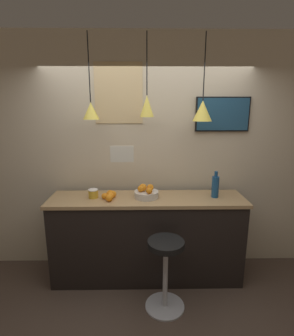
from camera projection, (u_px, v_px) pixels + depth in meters
ground_plane at (148, 312)px, 2.68m from camera, size 14.00×14.00×0.00m
back_wall at (146, 155)px, 3.29m from camera, size 8.00×0.06×2.90m
service_counter at (147, 238)px, 3.13m from camera, size 2.25×0.54×1.03m
bar_stool at (166, 264)px, 2.63m from camera, size 0.41×0.41×0.76m
fruit_bowl at (146, 193)px, 3.00m from camera, size 0.28×0.28×0.16m
orange_pile at (110, 195)px, 2.98m from camera, size 0.16×0.23×0.09m
juice_bottle at (215, 186)px, 3.00m from camera, size 0.08×0.08×0.31m
spread_jar at (93, 194)px, 3.00m from camera, size 0.11×0.11×0.10m
pendant_lamp_left at (91, 110)px, 2.83m from camera, size 0.18×0.18×0.89m
pendant_lamp_middle at (147, 106)px, 2.83m from camera, size 0.15×0.15×0.86m
pendant_lamp_right at (202, 110)px, 2.85m from camera, size 0.21×0.21×0.91m
mounted_tv at (223, 114)px, 3.13m from camera, size 0.65×0.04×0.41m
hanging_menu_board at (122, 154)px, 2.70m from camera, size 0.24×0.01×0.17m
wall_poster at (119, 93)px, 3.07m from camera, size 0.56×0.01×0.70m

